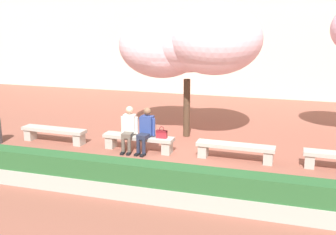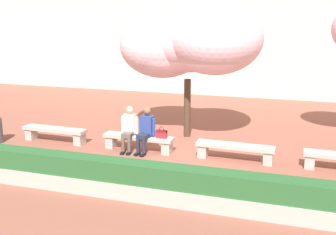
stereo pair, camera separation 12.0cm
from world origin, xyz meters
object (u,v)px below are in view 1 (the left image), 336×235
object	(u,v)px
stone_bench_center	(235,149)
cherry_tree_main	(189,42)
stone_bench_near_west	(138,140)
person_seated_left	(129,127)
person_seated_right	(146,128)
stone_bench_west_end	(54,132)
handbag	(162,134)

from	to	relation	value
stone_bench_center	cherry_tree_main	xyz separation A→B (m)	(-1.75, 1.81, 2.72)
stone_bench_near_west	person_seated_left	world-z (taller)	person_seated_left
stone_bench_near_west	person_seated_right	size ratio (longest dim) A/B	1.63
stone_bench_west_end	handbag	distance (m)	3.51
person_seated_right	cherry_tree_main	xyz separation A→B (m)	(0.78, 1.86, 2.33)
person_seated_left	person_seated_right	world-z (taller)	same
person_seated_right	handbag	bearing A→B (deg)	2.83
stone_bench_center	person_seated_right	size ratio (longest dim) A/B	1.63
stone_bench_center	cherry_tree_main	bearing A→B (deg)	134.01
stone_bench_near_west	stone_bench_center	world-z (taller)	same
stone_bench_center	person_seated_left	size ratio (longest dim) A/B	1.63
person_seated_left	stone_bench_near_west	bearing A→B (deg)	11.48
stone_bench_west_end	person_seated_left	world-z (taller)	person_seated_left
stone_bench_near_west	person_seated_right	world-z (taller)	person_seated_right
person_seated_left	person_seated_right	size ratio (longest dim) A/B	1.00
stone_bench_center	handbag	distance (m)	2.08
person_seated_left	cherry_tree_main	world-z (taller)	cherry_tree_main
stone_bench_near_west	cherry_tree_main	distance (m)	3.43
handbag	stone_bench_near_west	bearing A→B (deg)	177.61
cherry_tree_main	handbag	bearing A→B (deg)	-99.79
person_seated_right	handbag	size ratio (longest dim) A/B	3.81
person_seated_right	cherry_tree_main	bearing A→B (deg)	67.31
handbag	cherry_tree_main	world-z (taller)	cherry_tree_main
stone_bench_west_end	person_seated_right	world-z (taller)	person_seated_right
stone_bench_west_end	person_seated_right	xyz separation A→B (m)	(3.04, -0.05, 0.39)
stone_bench_center	handbag	bearing A→B (deg)	-179.17
stone_bench_near_west	person_seated_right	distance (m)	0.47
stone_bench_west_end	handbag	bearing A→B (deg)	-0.49
stone_bench_near_west	handbag	world-z (taller)	handbag
stone_bench_west_end	cherry_tree_main	size ratio (longest dim) A/B	0.46
person_seated_left	person_seated_right	distance (m)	0.52
cherry_tree_main	person_seated_right	bearing A→B (deg)	-112.69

